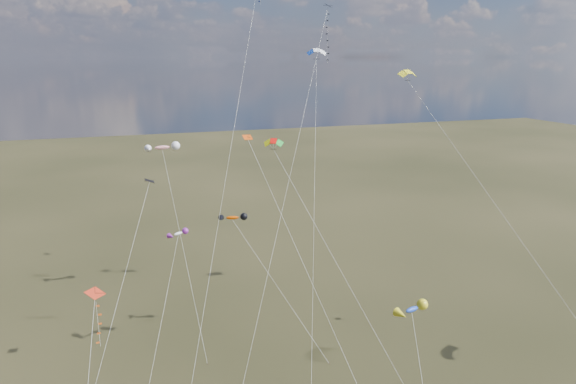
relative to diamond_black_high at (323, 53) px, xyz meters
name	(u,v)px	position (x,y,z in m)	size (l,w,h in m)	color
diamond_black_high	(323,53)	(0.00, 0.00, 0.00)	(19.37, 25.36, 39.01)	black
diamond_navy_tall	(254,20)	(-6.64, 6.80, 4.00)	(16.35, 30.11, 43.83)	#0C1145
diamond_black_mid	(129,257)	(-24.00, -13.99, -17.85)	(9.01, 13.63, 21.61)	black
diamond_red_low	(97,327)	(-26.74, -21.75, -20.19)	(3.34, 9.46, 15.92)	red
diamond_orange_center	(284,218)	(-9.63, -14.50, -15.50)	(9.01, 12.85, 25.42)	#D7470C
parafoil_yellow	(409,73)	(11.31, -1.09, -2.48)	(13.88, 25.37, 31.62)	yellow
parafoil_blue_white	(317,52)	(0.40, 3.06, 0.06)	(10.20, 23.39, 34.20)	#1542B3
parafoil_tricolor	(275,143)	(-9.14, -10.10, -8.95)	(10.52, 18.97, 25.07)	#DCDF08
novelty_orange_black	(233,218)	(-12.25, -3.28, -18.62)	(9.93, 10.91, 15.22)	#D44200
novelty_white_purple	(178,235)	(-18.82, -5.84, -19.05)	(6.52, 11.87, 14.73)	silver
novelty_redwhite_stripe	(162,148)	(-18.74, 9.57, -12.12)	(4.05, 19.63, 21.87)	red
novelty_blue_yellow	(412,311)	(-3.95, -28.69, -19.08)	(4.54, 12.99, 14.78)	blue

